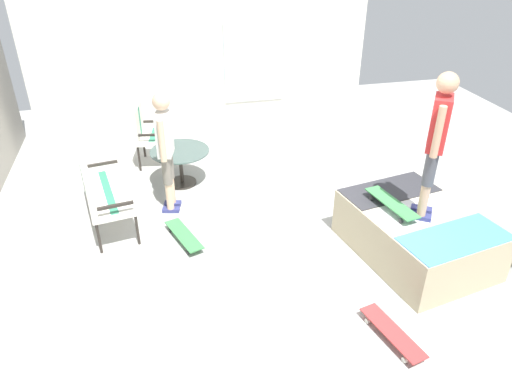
{
  "coord_description": "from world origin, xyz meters",
  "views": [
    {
      "loc": [
        -4.68,
        1.55,
        3.64
      ],
      "look_at": [
        0.25,
        0.38,
        0.7
      ],
      "focal_mm": 33.37,
      "sensor_mm": 36.0,
      "label": 1
    }
  ],
  "objects_px": {
    "patio_table": "(180,160)",
    "skateboard_by_bench": "(184,235)",
    "patio_bench": "(98,187)",
    "skateboard_spare": "(392,333)",
    "person_watching": "(165,144)",
    "skate_ramp": "(418,233)",
    "skateboard_on_ramp": "(392,203)",
    "patio_chair_near_house": "(146,130)",
    "person_skater": "(437,137)"
  },
  "relations": [
    {
      "from": "patio_bench",
      "to": "patio_chair_near_house",
      "type": "bearing_deg",
      "value": -20.6
    },
    {
      "from": "patio_bench",
      "to": "person_skater",
      "type": "xyz_separation_m",
      "value": [
        -1.57,
        -3.72,
        0.99
      ]
    },
    {
      "from": "patio_table",
      "to": "person_skater",
      "type": "relative_size",
      "value": 0.53
    },
    {
      "from": "patio_table",
      "to": "person_watching",
      "type": "xyz_separation_m",
      "value": [
        -0.7,
        0.22,
        0.6
      ]
    },
    {
      "from": "skate_ramp",
      "to": "skateboard_spare",
      "type": "relative_size",
      "value": 2.86
    },
    {
      "from": "skate_ramp",
      "to": "skateboard_by_bench",
      "type": "relative_size",
      "value": 2.87
    },
    {
      "from": "person_skater",
      "to": "skateboard_by_bench",
      "type": "bearing_deg",
      "value": 69.98
    },
    {
      "from": "skateboard_by_bench",
      "to": "skate_ramp",
      "type": "bearing_deg",
      "value": -108.41
    },
    {
      "from": "patio_chair_near_house",
      "to": "skateboard_by_bench",
      "type": "xyz_separation_m",
      "value": [
        -2.38,
        -0.33,
        -0.53
      ]
    },
    {
      "from": "skate_ramp",
      "to": "person_watching",
      "type": "height_order",
      "value": "person_watching"
    },
    {
      "from": "skateboard_on_ramp",
      "to": "patio_bench",
      "type": "bearing_deg",
      "value": 68.08
    },
    {
      "from": "person_watching",
      "to": "skateboard_by_bench",
      "type": "distance_m",
      "value": 1.25
    },
    {
      "from": "patio_bench",
      "to": "skateboard_spare",
      "type": "xyz_separation_m",
      "value": [
        -2.72,
        -2.85,
        -0.53
      ]
    },
    {
      "from": "patio_table",
      "to": "skateboard_by_bench",
      "type": "relative_size",
      "value": 1.1
    },
    {
      "from": "person_watching",
      "to": "skateboard_by_bench",
      "type": "height_order",
      "value": "person_watching"
    },
    {
      "from": "patio_chair_near_house",
      "to": "skateboard_by_bench",
      "type": "relative_size",
      "value": 1.24
    },
    {
      "from": "skate_ramp",
      "to": "person_watching",
      "type": "relative_size",
      "value": 1.37
    },
    {
      "from": "patio_chair_near_house",
      "to": "person_skater",
      "type": "relative_size",
      "value": 0.6
    },
    {
      "from": "skate_ramp",
      "to": "skateboard_spare",
      "type": "height_order",
      "value": "skate_ramp"
    },
    {
      "from": "skate_ramp",
      "to": "patio_table",
      "type": "height_order",
      "value": "skate_ramp"
    },
    {
      "from": "person_watching",
      "to": "skateboard_on_ramp",
      "type": "bearing_deg",
      "value": -123.13
    },
    {
      "from": "patio_table",
      "to": "person_skater",
      "type": "distance_m",
      "value": 3.8
    },
    {
      "from": "patio_chair_near_house",
      "to": "skateboard_on_ramp",
      "type": "xyz_separation_m",
      "value": [
        -3.18,
        -2.75,
        0.09
      ]
    },
    {
      "from": "patio_bench",
      "to": "patio_table",
      "type": "bearing_deg",
      "value": -49.84
    },
    {
      "from": "skateboard_on_ramp",
      "to": "skateboard_spare",
      "type": "bearing_deg",
      "value": 156.48
    },
    {
      "from": "skate_ramp",
      "to": "skateboard_by_bench",
      "type": "distance_m",
      "value": 2.93
    },
    {
      "from": "patio_chair_near_house",
      "to": "skateboard_by_bench",
      "type": "bearing_deg",
      "value": -172.05
    },
    {
      "from": "skate_ramp",
      "to": "skateboard_on_ramp",
      "type": "relative_size",
      "value": 2.87
    },
    {
      "from": "skateboard_spare",
      "to": "skateboard_by_bench",
      "type": "bearing_deg",
      "value": 40.68
    },
    {
      "from": "person_watching",
      "to": "skateboard_spare",
      "type": "relative_size",
      "value": 2.08
    },
    {
      "from": "skate_ramp",
      "to": "person_skater",
      "type": "bearing_deg",
      "value": 135.46
    },
    {
      "from": "skate_ramp",
      "to": "person_skater",
      "type": "xyz_separation_m",
      "value": [
        -0.06,
        0.06,
        1.3
      ]
    },
    {
      "from": "skateboard_on_ramp",
      "to": "patio_table",
      "type": "bearing_deg",
      "value": 44.34
    },
    {
      "from": "skate_ramp",
      "to": "person_skater",
      "type": "height_order",
      "value": "person_skater"
    },
    {
      "from": "skate_ramp",
      "to": "patio_chair_near_house",
      "type": "distance_m",
      "value": 4.54
    },
    {
      "from": "patio_chair_near_house",
      "to": "patio_table",
      "type": "xyz_separation_m",
      "value": [
        -0.84,
        -0.46,
        -0.21
      ]
    },
    {
      "from": "patio_table",
      "to": "skateboard_on_ramp",
      "type": "bearing_deg",
      "value": -135.66
    },
    {
      "from": "skate_ramp",
      "to": "patio_chair_near_house",
      "type": "height_order",
      "value": "patio_chair_near_house"
    },
    {
      "from": "patio_chair_near_house",
      "to": "patio_table",
      "type": "relative_size",
      "value": 1.13
    },
    {
      "from": "patio_chair_near_house",
      "to": "patio_table",
      "type": "distance_m",
      "value": 0.98
    },
    {
      "from": "patio_chair_near_house",
      "to": "person_watching",
      "type": "distance_m",
      "value": 1.61
    },
    {
      "from": "person_skater",
      "to": "skateboard_spare",
      "type": "bearing_deg",
      "value": 142.89
    },
    {
      "from": "patio_bench",
      "to": "person_watching",
      "type": "relative_size",
      "value": 0.77
    },
    {
      "from": "patio_chair_near_house",
      "to": "person_skater",
      "type": "height_order",
      "value": "person_skater"
    },
    {
      "from": "patio_table",
      "to": "skate_ramp",
      "type": "bearing_deg",
      "value": -133.04
    },
    {
      "from": "person_skater",
      "to": "skateboard_on_ramp",
      "type": "relative_size",
      "value": 2.05
    },
    {
      "from": "skate_ramp",
      "to": "skateboard_by_bench",
      "type": "bearing_deg",
      "value": 71.59
    },
    {
      "from": "skate_ramp",
      "to": "person_skater",
      "type": "relative_size",
      "value": 1.4
    },
    {
      "from": "patio_bench",
      "to": "person_skater",
      "type": "relative_size",
      "value": 0.78
    },
    {
      "from": "skate_ramp",
      "to": "person_skater",
      "type": "distance_m",
      "value": 1.3
    }
  ]
}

